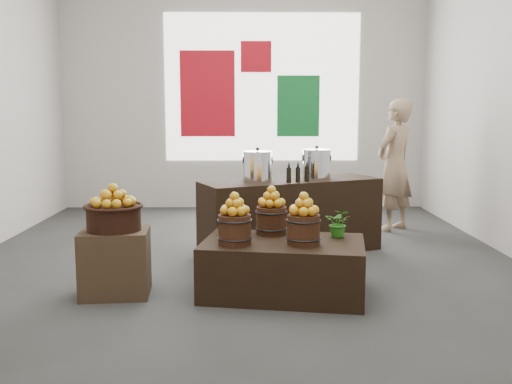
{
  "coord_description": "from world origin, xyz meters",
  "views": [
    {
      "loc": [
        0.06,
        -6.06,
        1.63
      ],
      "look_at": [
        0.14,
        -0.4,
        0.82
      ],
      "focal_mm": 40.0,
      "sensor_mm": 36.0,
      "label": 1
    }
  ],
  "objects_px": {
    "stock_pot_center": "(316,165)",
    "stock_pot_left": "(257,167)",
    "wicker_basket": "(114,218)",
    "shopper": "(395,165)",
    "crate": "(115,263)",
    "display_table": "(283,268)",
    "counter": "(291,216)"
  },
  "relations": [
    {
      "from": "stock_pot_left",
      "to": "stock_pot_center",
      "type": "xyz_separation_m",
      "value": [
        0.69,
        0.3,
        0.0
      ]
    },
    {
      "from": "wicker_basket",
      "to": "stock_pot_center",
      "type": "distance_m",
      "value": 2.58
    },
    {
      "from": "crate",
      "to": "display_table",
      "type": "distance_m",
      "value": 1.49
    },
    {
      "from": "crate",
      "to": "stock_pot_center",
      "type": "xyz_separation_m",
      "value": [
        1.97,
        1.64,
        0.71
      ]
    },
    {
      "from": "wicker_basket",
      "to": "shopper",
      "type": "distance_m",
      "value": 4.18
    },
    {
      "from": "display_table",
      "to": "counter",
      "type": "height_order",
      "value": "counter"
    },
    {
      "from": "wicker_basket",
      "to": "display_table",
      "type": "height_order",
      "value": "wicker_basket"
    },
    {
      "from": "stock_pot_left",
      "to": "shopper",
      "type": "bearing_deg",
      "value": 36.45
    },
    {
      "from": "crate",
      "to": "stock_pot_center",
      "type": "height_order",
      "value": "stock_pot_center"
    },
    {
      "from": "crate",
      "to": "shopper",
      "type": "relative_size",
      "value": 0.33
    },
    {
      "from": "wicker_basket",
      "to": "stock_pot_left",
      "type": "distance_m",
      "value": 1.88
    },
    {
      "from": "wicker_basket",
      "to": "shopper",
      "type": "height_order",
      "value": "shopper"
    },
    {
      "from": "wicker_basket",
      "to": "stock_pot_center",
      "type": "xyz_separation_m",
      "value": [
        1.97,
        1.64,
        0.31
      ]
    },
    {
      "from": "counter",
      "to": "crate",
      "type": "bearing_deg",
      "value": -161.6
    },
    {
      "from": "counter",
      "to": "stock_pot_center",
      "type": "distance_m",
      "value": 0.67
    },
    {
      "from": "counter",
      "to": "stock_pot_center",
      "type": "height_order",
      "value": "stock_pot_center"
    },
    {
      "from": "wicker_basket",
      "to": "stock_pot_center",
      "type": "bearing_deg",
      "value": 39.72
    },
    {
      "from": "counter",
      "to": "shopper",
      "type": "relative_size",
      "value": 1.16
    },
    {
      "from": "crate",
      "to": "shopper",
      "type": "bearing_deg",
      "value": 40.75
    },
    {
      "from": "display_table",
      "to": "shopper",
      "type": "distance_m",
      "value": 3.28
    },
    {
      "from": "stock_pot_center",
      "to": "shopper",
      "type": "height_order",
      "value": "shopper"
    },
    {
      "from": "stock_pot_center",
      "to": "shopper",
      "type": "bearing_deg",
      "value": 42.38
    },
    {
      "from": "stock_pot_left",
      "to": "shopper",
      "type": "distance_m",
      "value": 2.34
    },
    {
      "from": "crate",
      "to": "shopper",
      "type": "distance_m",
      "value": 4.22
    },
    {
      "from": "stock_pot_center",
      "to": "stock_pot_left",
      "type": "bearing_deg",
      "value": -156.36
    },
    {
      "from": "crate",
      "to": "shopper",
      "type": "height_order",
      "value": "shopper"
    },
    {
      "from": "counter",
      "to": "stock_pot_left",
      "type": "height_order",
      "value": "stock_pot_left"
    },
    {
      "from": "stock_pot_left",
      "to": "stock_pot_center",
      "type": "relative_size",
      "value": 1.0
    },
    {
      "from": "wicker_basket",
      "to": "counter",
      "type": "distance_m",
      "value": 2.27
    },
    {
      "from": "crate",
      "to": "stock_pot_left",
      "type": "relative_size",
      "value": 1.84
    },
    {
      "from": "stock_pot_center",
      "to": "shopper",
      "type": "distance_m",
      "value": 1.62
    },
    {
      "from": "counter",
      "to": "stock_pot_left",
      "type": "xyz_separation_m",
      "value": [
        -0.39,
        -0.17,
        0.58
      ]
    }
  ]
}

